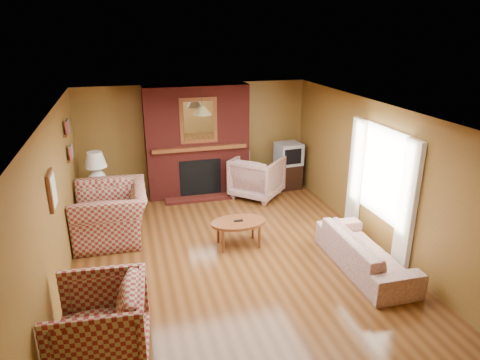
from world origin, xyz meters
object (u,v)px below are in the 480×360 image
object	(u,v)px
floral_armchair	(257,177)
tv_stand	(288,176)
coffee_table	(239,224)
crt_tv	(289,154)
plaid_loveseat	(111,213)
plaid_armchair	(100,324)
side_table	(100,200)
floral_sofa	(365,252)
table_lamp	(96,168)
fireplace	(197,142)

from	to	relation	value
floral_armchair	tv_stand	world-z (taller)	floral_armchair
coffee_table	crt_tv	xyz separation A→B (m)	(1.83, 2.39, 0.42)
plaid_loveseat	crt_tv	size ratio (longest dim) A/B	2.47
plaid_armchair	tv_stand	xyz separation A→B (m)	(4.00, 4.56, -0.18)
coffee_table	side_table	world-z (taller)	side_table
plaid_armchair	tv_stand	bearing A→B (deg)	143.55
plaid_armchair	floral_sofa	distance (m)	3.97
plaid_loveseat	plaid_armchair	size ratio (longest dim) A/B	1.38
floral_sofa	tv_stand	size ratio (longest dim) A/B	3.40
table_lamp	tv_stand	xyz separation A→B (m)	(4.15, 0.35, -0.67)
floral_sofa	coffee_table	world-z (taller)	floral_sofa
coffee_table	side_table	bearing A→B (deg)	138.54
coffee_table	side_table	size ratio (longest dim) A/B	1.67
crt_tv	tv_stand	bearing A→B (deg)	90.00
side_table	crt_tv	bearing A→B (deg)	4.74
table_lamp	fireplace	bearing A→B (deg)	14.29
floral_sofa	tv_stand	world-z (taller)	tv_stand
fireplace	coffee_table	world-z (taller)	fireplace
floral_armchair	coffee_table	world-z (taller)	floral_armchair
plaid_loveseat	crt_tv	distance (m)	4.19
fireplace	table_lamp	distance (m)	2.18
fireplace	plaid_armchair	bearing A→B (deg)	-112.35
tv_stand	coffee_table	bearing A→B (deg)	-130.27
plaid_loveseat	tv_stand	world-z (taller)	plaid_loveseat
floral_armchair	coffee_table	size ratio (longest dim) A/B	1.05
floral_armchair	crt_tv	world-z (taller)	crt_tv
floral_sofa	crt_tv	bearing A→B (deg)	-1.74
crt_tv	plaid_armchair	bearing A→B (deg)	-131.31
plaid_loveseat	side_table	size ratio (longest dim) A/B	2.52
plaid_loveseat	floral_armchair	bearing A→B (deg)	111.90
plaid_loveseat	tv_stand	xyz separation A→B (m)	(3.90, 1.50, -0.17)
plaid_armchair	coffee_table	world-z (taller)	plaid_armchair
fireplace	floral_sofa	world-z (taller)	fireplace
fireplace	plaid_armchair	distance (m)	5.18
floral_armchair	crt_tv	size ratio (longest dim) A/B	1.73
side_table	tv_stand	size ratio (longest dim) A/B	0.97
floral_sofa	tv_stand	distance (m)	3.63
floral_armchair	plaid_loveseat	bearing A→B (deg)	65.01
tv_stand	floral_armchair	bearing A→B (deg)	-161.75
table_lamp	floral_armchair	bearing A→B (deg)	0.37
coffee_table	floral_armchair	bearing A→B (deg)	64.62
plaid_armchair	table_lamp	size ratio (longest dim) A/B	1.45
fireplace	coffee_table	xyz separation A→B (m)	(0.22, -2.58, -0.78)
floral_armchair	floral_sofa	bearing A→B (deg)	145.99
coffee_table	table_lamp	size ratio (longest dim) A/B	1.32
floral_sofa	table_lamp	size ratio (longest dim) A/B	2.76
coffee_table	tv_stand	xyz separation A→B (m)	(1.83, 2.40, -0.11)
tv_stand	plaid_armchair	bearing A→B (deg)	-134.17
side_table	table_lamp	bearing A→B (deg)	0.00
floral_armchair	table_lamp	world-z (taller)	table_lamp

